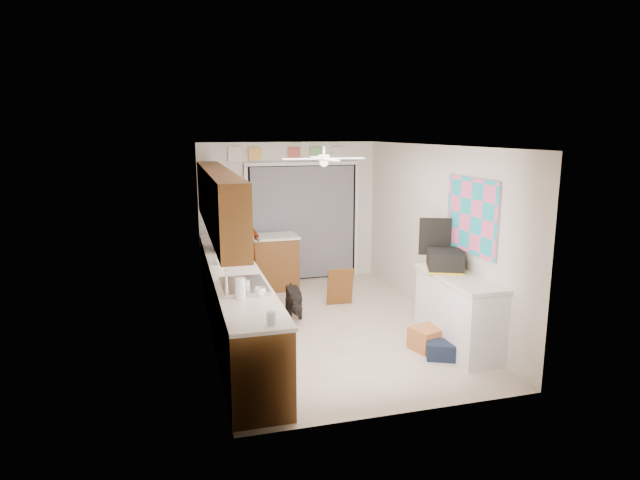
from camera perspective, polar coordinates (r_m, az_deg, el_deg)
floor at (r=7.63m, az=0.81°, el=-9.07°), size 5.00×5.00×0.00m
ceiling at (r=7.15m, az=0.87°, el=10.04°), size 5.00×5.00×0.00m
wall_back at (r=9.68m, az=-3.33°, el=2.97°), size 3.20×0.00×3.20m
wall_front at (r=5.01m, az=8.93°, el=-5.27°), size 3.20×0.00×3.20m
wall_left at (r=7.02m, az=-11.80°, el=-0.53°), size 0.00×5.00×5.00m
wall_right at (r=7.88m, az=12.08°, el=0.77°), size 0.00×5.00×5.00m
left_base_cabinets at (r=7.25m, az=-9.16°, el=-6.59°), size 0.60×4.80×0.90m
left_countertop at (r=7.12m, az=-9.20°, el=-2.99°), size 0.62×4.80×0.04m
upper_cabinets at (r=7.13m, az=-10.81°, el=4.19°), size 0.32×4.00×0.80m
sink_basin at (r=6.15m, az=-8.16°, el=-4.94°), size 0.50×0.76×0.06m
faucet at (r=6.10m, az=-9.96°, el=-4.19°), size 0.03×0.03×0.22m
peninsula_base at (r=9.26m, az=-5.64°, el=-2.50°), size 1.00×0.60×0.90m
peninsula_top at (r=9.16m, az=-5.70°, el=0.35°), size 1.04×0.64×0.04m
back_opening_recess at (r=9.74m, az=-1.84°, el=1.85°), size 2.00×0.06×2.10m
curtain_panel at (r=9.70m, az=-1.78°, el=1.81°), size 1.90×0.03×2.05m
door_trim_left at (r=9.52m, az=-7.77°, el=1.53°), size 0.06×0.04×2.10m
door_trim_right at (r=9.99m, az=3.90°, el=2.08°), size 0.06×0.04×2.10m
door_trim_head at (r=9.58m, az=-1.83°, el=8.14°), size 2.10×0.04×0.06m
header_frame_0 at (r=9.44m, az=-6.97°, el=9.10°), size 0.22×0.02×0.22m
header_frame_2 at (r=9.57m, az=-2.77°, el=9.20°), size 0.22×0.02×0.22m
header_frame_3 at (r=9.67m, az=-0.43°, el=9.24°), size 0.22×0.02×0.22m
header_frame_4 at (r=9.78m, az=1.87°, el=9.26°), size 0.22×0.02×0.22m
route66_sign at (r=9.39m, az=-9.10°, el=9.03°), size 0.22×0.02×0.26m
right_counter_base at (r=6.95m, az=14.53°, el=-7.62°), size 0.50×1.40×0.90m
right_counter_top at (r=6.81m, az=14.66°, el=-3.89°), size 0.54×1.44×0.04m
abstract_painting at (r=6.95m, az=15.86°, el=2.51°), size 0.03×1.15×0.95m
ceiling_fan at (r=7.35m, az=0.42°, el=8.67°), size 1.14×1.14×0.24m
microwave at (r=8.11m, az=-9.92°, el=-0.05°), size 0.37×0.52×0.28m
soap_bottle at (r=7.27m, az=-10.71°, el=-1.29°), size 0.13×0.13×0.32m
cup at (r=5.82m, az=-6.42°, el=-5.50°), size 0.15×0.15×0.10m
jar_a at (r=4.97m, az=-5.25°, el=-8.33°), size 0.11×0.11×0.12m
jar_b at (r=6.05m, az=-7.87°, el=-4.81°), size 0.09×0.09×0.11m
paper_towel_roll at (r=5.73m, az=-8.47°, el=-5.15°), size 0.12×0.12×0.23m
suitcase at (r=7.06m, az=13.17°, el=-2.08°), size 0.62×0.70×0.25m
suitcase_rim at (r=7.08m, az=13.13°, el=-2.94°), size 0.63×0.70×0.02m
suitcase_lid at (r=7.25m, az=12.17°, el=0.36°), size 0.40×0.19×0.50m
cardboard_box at (r=6.96m, az=11.55°, el=-10.19°), size 0.53×0.46×0.28m
navy_crate at (r=6.72m, az=12.76°, el=-11.40°), size 0.42×0.39×0.20m
cabinet_door_panel at (r=8.38m, az=2.15°, el=-4.99°), size 0.42×0.18×0.60m
man at (r=8.67m, az=-7.78°, el=-0.70°), size 0.60×0.73×1.73m
dog at (r=7.92m, az=-2.85°, el=-6.51°), size 0.30×0.62×0.47m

